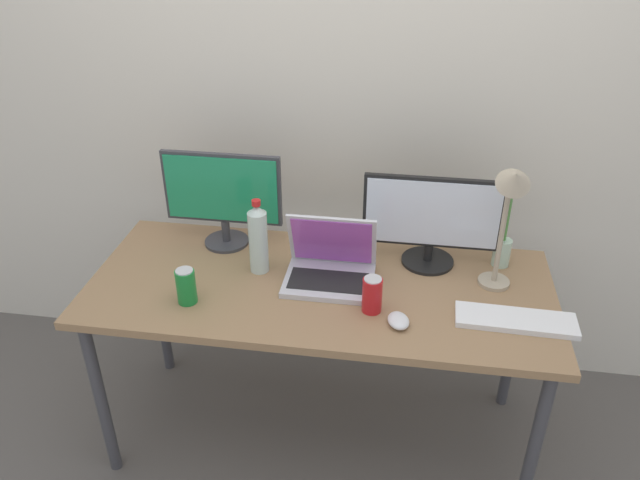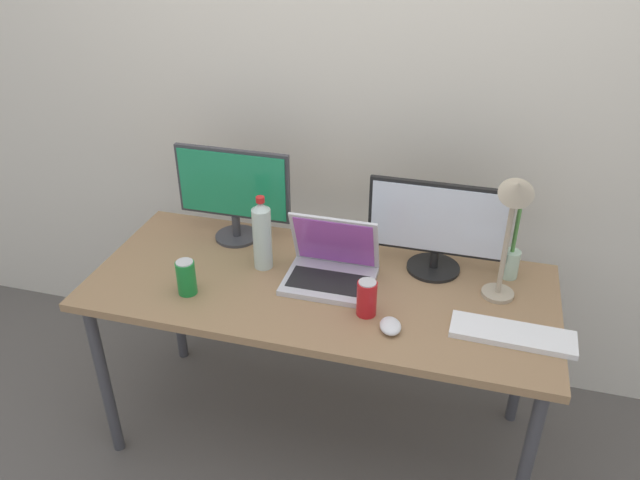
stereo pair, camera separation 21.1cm
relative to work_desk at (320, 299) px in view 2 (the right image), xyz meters
The scene contains 13 objects.
ground_plane 0.67m from the work_desk, ahead, with size 16.00×16.00×0.00m, color #5B5651.
wall_back 0.86m from the work_desk, 90.00° to the left, with size 7.00×0.08×2.60m, color silver.
work_desk is the anchor object (origin of this frame).
monitor_left 0.54m from the work_desk, 150.97° to the left, with size 0.45×0.17×0.38m.
monitor_center 0.49m from the work_desk, 28.18° to the left, with size 0.49×0.19×0.35m.
laptop_silver 0.13m from the work_desk, 51.97° to the left, with size 0.31×0.24×0.24m.
keyboard_main 0.67m from the work_desk, 10.54° to the right, with size 0.38×0.12×0.02m, color white.
mouse_by_keyboard 0.35m from the work_desk, 33.88° to the right, with size 0.07×0.09×0.03m, color silver.
water_bottle 0.31m from the work_desk, 166.10° to the left, with size 0.07×0.07×0.28m.
soda_can_near_keyboard 0.48m from the work_desk, 158.18° to the right, with size 0.07×0.07×0.13m.
soda_can_by_laptop 0.26m from the work_desk, 33.22° to the right, with size 0.07×0.07×0.13m.
bamboo_vase 0.69m from the work_desk, 19.51° to the left, with size 0.06×0.06×0.31m.
desk_lamp 0.73m from the work_desk, ahead, with size 0.11×0.18×0.49m.
Camera 2 is at (0.48, -1.75, 1.99)m, focal length 35.00 mm.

